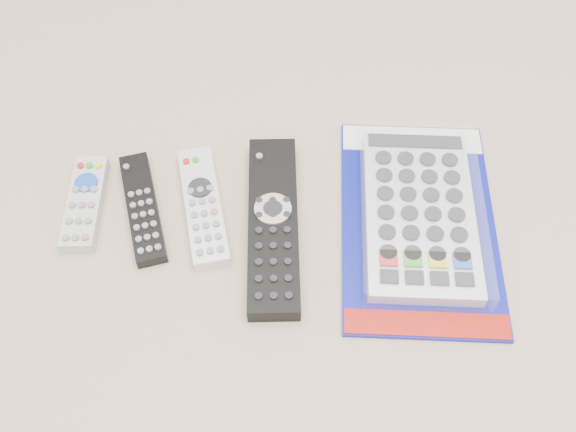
{
  "coord_description": "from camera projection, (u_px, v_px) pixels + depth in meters",
  "views": [
    {
      "loc": [
        -0.02,
        -0.46,
        0.68
      ],
      "look_at": [
        0.03,
        -0.02,
        0.01
      ],
      "focal_mm": 40.0,
      "sensor_mm": 36.0,
      "label": 1
    }
  ],
  "objects": [
    {
      "name": "remote_slim_black",
      "position": [
        143.0,
        208.0,
        0.81
      ],
      "size": [
        0.06,
        0.17,
        0.02
      ],
      "rotation": [
        0.0,
        0.0,
        0.16
      ],
      "color": "black",
      "rests_on": "ground"
    },
    {
      "name": "jumbo_remote_packaged",
      "position": [
        420.0,
        212.0,
        0.79
      ],
      "size": [
        0.24,
        0.34,
        0.04
      ],
      "rotation": [
        0.0,
        0.0,
        -0.15
      ],
      "color": "navy",
      "rests_on": "ground"
    },
    {
      "name": "remote_small_grey",
      "position": [
        85.0,
        203.0,
        0.81
      ],
      "size": [
        0.05,
        0.14,
        0.02
      ],
      "rotation": [
        0.0,
        0.0,
        -0.09
      ],
      "color": "#A8A8AA",
      "rests_on": "ground"
    },
    {
      "name": "remote_silver_dvd",
      "position": [
        203.0,
        206.0,
        0.81
      ],
      "size": [
        0.06,
        0.18,
        0.02
      ],
      "rotation": [
        0.0,
        0.0,
        0.1
      ],
      "color": "silver",
      "rests_on": "ground"
    },
    {
      "name": "remote_large_black",
      "position": [
        273.0,
        224.0,
        0.79
      ],
      "size": [
        0.08,
        0.26,
        0.03
      ],
      "rotation": [
        0.0,
        0.0,
        -0.09
      ],
      "color": "black",
      "rests_on": "ground"
    }
  ]
}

